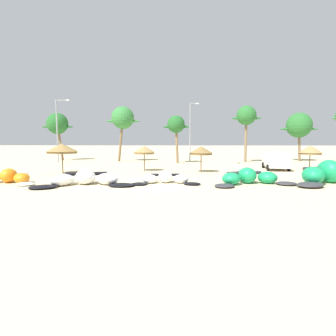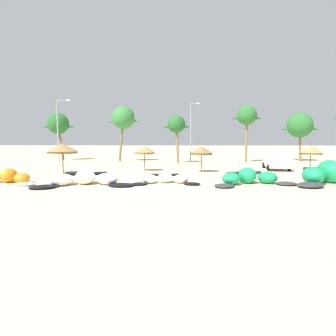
# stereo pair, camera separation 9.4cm
# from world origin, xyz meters

# --- Properties ---
(ground_plane) EXTENTS (260.00, 260.00, 0.00)m
(ground_plane) POSITION_xyz_m (0.00, 0.00, 0.00)
(ground_plane) COLOR beige
(kite_far_left) EXTENTS (5.79, 2.83, 1.12)m
(kite_far_left) POSITION_xyz_m (-11.01, 0.03, 0.43)
(kite_far_left) COLOR white
(kite_far_left) RESTS_ON ground
(kite_left) EXTENTS (7.44, 4.12, 1.13)m
(kite_left) POSITION_xyz_m (-4.73, -0.66, 0.44)
(kite_left) COLOR black
(kite_left) RESTS_ON ground
(kite_left_of_center) EXTENTS (5.48, 2.59, 0.91)m
(kite_left_of_center) POSITION_xyz_m (1.18, 0.27, 0.35)
(kite_left_of_center) COLOR black
(kite_left_of_center) RESTS_ON ground
(kite_center) EXTENTS (6.55, 3.83, 1.23)m
(kite_center) POSITION_xyz_m (7.52, 0.03, 0.47)
(kite_center) COLOR #333338
(kite_center) RESTS_ON ground
(kite_right_of_center) EXTENTS (8.11, 4.69, 1.78)m
(kite_right_of_center) POSITION_xyz_m (13.99, 0.45, 0.68)
(kite_right_of_center) COLOR #333338
(kite_right_of_center) RESTS_ON ground
(beach_umbrella_near_van) EXTENTS (2.97, 2.97, 2.95)m
(beach_umbrella_near_van) POSITION_xyz_m (-9.05, 6.12, 2.47)
(beach_umbrella_near_van) COLOR brown
(beach_umbrella_near_van) RESTS_ON ground
(beach_umbrella_middle) EXTENTS (2.23, 2.23, 2.65)m
(beach_umbrella_middle) POSITION_xyz_m (-1.30, 8.65, 2.22)
(beach_umbrella_middle) COLOR brown
(beach_umbrella_middle) RESTS_ON ground
(beach_umbrella_near_palms) EXTENTS (2.32, 2.32, 2.65)m
(beach_umbrella_near_palms) POSITION_xyz_m (4.61, 7.65, 2.22)
(beach_umbrella_near_palms) COLOR brown
(beach_umbrella_near_palms) RESTS_ON ground
(beach_umbrella_outermost) EXTENTS (2.40, 2.40, 2.68)m
(beach_umbrella_outermost) POSITION_xyz_m (16.47, 9.47, 2.20)
(beach_umbrella_outermost) COLOR brown
(beach_umbrella_outermost) RESTS_ON ground
(parked_van) EXTENTS (2.82, 5.01, 1.84)m
(parked_van) POSITION_xyz_m (13.15, 10.46, 1.09)
(parked_van) COLOR white
(parked_van) RESTS_ON ground
(person_near_kites) EXTENTS (0.36, 0.24, 1.62)m
(person_near_kites) POSITION_xyz_m (6.95, 1.27, 0.82)
(person_near_kites) COLOR #383842
(person_near_kites) RESTS_ON ground
(palm_leftmost) EXTENTS (4.98, 3.32, 7.48)m
(palm_leftmost) POSITION_xyz_m (-16.52, 23.41, 5.75)
(palm_leftmost) COLOR brown
(palm_leftmost) RESTS_ON ground
(palm_left) EXTENTS (5.07, 3.38, 8.26)m
(palm_left) POSITION_xyz_m (-5.83, 21.49, 6.49)
(palm_left) COLOR brown
(palm_left) RESTS_ON ground
(palm_left_of_gap) EXTENTS (3.64, 2.43, 6.67)m
(palm_left_of_gap) POSITION_xyz_m (2.14, 18.51, 5.31)
(palm_left_of_gap) COLOR #7F6647
(palm_left_of_gap) RESTS_ON ground
(palm_center_left) EXTENTS (4.22, 2.81, 8.19)m
(palm_center_left) POSITION_xyz_m (12.25, 20.16, 6.65)
(palm_center_left) COLOR #7F6647
(palm_center_left) RESTS_ON ground
(palm_center_right) EXTENTS (5.66, 3.77, 7.36)m
(palm_center_right) POSITION_xyz_m (20.77, 22.32, 5.42)
(palm_center_right) COLOR brown
(palm_center_right) RESTS_ON ground
(lamppost_west) EXTENTS (2.02, 0.24, 8.98)m
(lamppost_west) POSITION_xyz_m (-14.63, 19.05, 5.05)
(lamppost_west) COLOR gray
(lamppost_west) RESTS_ON ground
(lamppost_west_center) EXTENTS (1.42, 0.24, 8.89)m
(lamppost_west_center) POSITION_xyz_m (4.43, 22.49, 4.94)
(lamppost_west_center) COLOR gray
(lamppost_west_center) RESTS_ON ground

